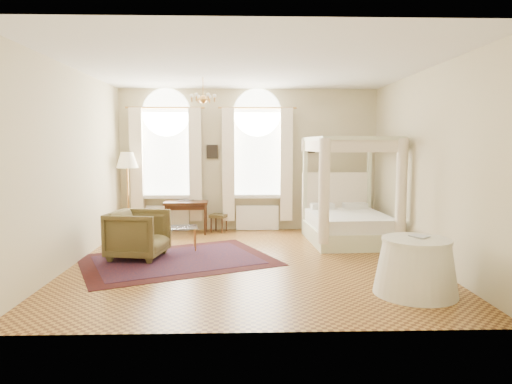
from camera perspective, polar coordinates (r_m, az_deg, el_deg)
ground at (r=7.99m, az=-0.60°, el=-8.67°), size 6.00×6.00×0.00m
room_walls at (r=7.73m, az=-0.61°, el=5.68°), size 6.00×6.00×6.00m
window_left at (r=10.76m, az=-11.10°, el=3.04°), size 1.62×0.27×3.29m
window_right at (r=10.62m, az=0.17°, el=3.11°), size 1.62×0.27×3.29m
chandelier at (r=9.00m, az=-6.63°, el=11.59°), size 0.51×0.45×0.50m
wall_pictures at (r=10.70m, az=-0.46°, el=5.29°), size 2.54×0.03×0.39m
canopy_bed at (r=9.62m, az=11.47°, el=-3.28°), size 1.75×2.10×2.17m
nightstand at (r=10.94m, az=13.42°, el=-3.40°), size 0.44×0.42×0.53m
nightstand_lamp at (r=10.81m, az=13.12°, el=-0.47°), size 0.31×0.31×0.45m
writing_desk at (r=10.42m, az=-8.72°, el=-1.76°), size 0.99×0.54×0.73m
laptop at (r=10.51m, az=-8.74°, el=-1.04°), size 0.40×0.30×0.03m
stool at (r=10.58m, az=-4.67°, el=-3.15°), size 0.46×0.46×0.41m
armchair at (r=8.38m, az=-14.50°, el=-5.15°), size 1.09×1.07×0.86m
coffee_table at (r=8.85m, az=-9.52°, el=-4.61°), size 0.72×0.56×0.45m
floor_lamp at (r=10.51m, az=-15.80°, el=3.33°), size 0.47×0.47×1.85m
oriental_rug at (r=8.17m, az=-9.78°, el=-8.38°), size 3.84×3.39×0.01m
side_table at (r=6.60m, az=19.33°, el=-8.81°), size 1.12×1.12×0.76m
book at (r=6.55m, az=19.29°, el=-5.34°), size 0.28×0.30×0.02m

